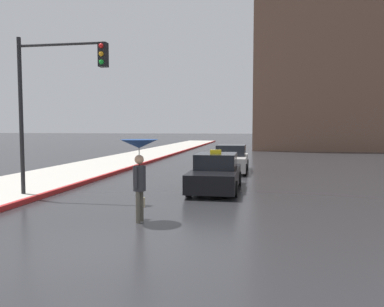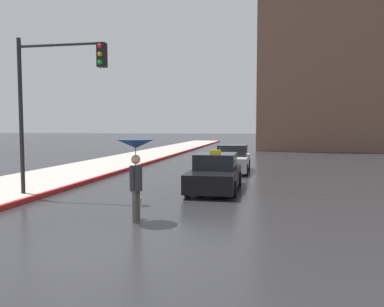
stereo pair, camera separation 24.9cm
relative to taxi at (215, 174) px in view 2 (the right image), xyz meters
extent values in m
plane|color=#262628|center=(-1.63, -8.03, -0.67)|extent=(300.00, 300.00, 0.00)
cube|color=black|center=(0.00, -0.06, -0.15)|extent=(1.80, 4.56, 0.70)
cube|color=black|center=(0.00, 0.17, 0.50)|extent=(1.58, 2.05, 0.61)
cylinder|color=black|center=(0.85, -1.47, -0.37)|extent=(0.20, 0.60, 0.60)
cylinder|color=black|center=(-0.86, -1.47, -0.37)|extent=(0.20, 0.60, 0.60)
cylinder|color=black|center=(0.85, 1.36, -0.37)|extent=(0.20, 0.60, 0.60)
cylinder|color=black|center=(-0.85, 1.36, -0.37)|extent=(0.20, 0.60, 0.60)
cube|color=yellow|center=(0.00, -0.06, 0.88)|extent=(0.44, 0.16, 0.16)
cube|color=#B7B2AD|center=(0.16, 6.39, -0.13)|extent=(1.80, 4.60, 0.75)
cube|color=black|center=(0.16, 6.62, 0.56)|extent=(1.58, 2.07, 0.61)
cylinder|color=black|center=(1.01, 4.96, -0.37)|extent=(0.20, 0.60, 0.60)
cylinder|color=black|center=(-0.70, 4.96, -0.37)|extent=(0.20, 0.60, 0.60)
cylinder|color=black|center=(1.01, 7.82, -0.37)|extent=(0.20, 0.60, 0.60)
cylinder|color=black|center=(-0.70, 7.82, -0.37)|extent=(0.20, 0.60, 0.60)
cylinder|color=#4C473D|center=(-1.44, -5.59, -0.25)|extent=(0.13, 0.13, 0.84)
cylinder|color=#4C473D|center=(-1.42, -5.37, -0.25)|extent=(0.13, 0.13, 0.84)
cylinder|color=#28282D|center=(-1.43, -5.48, 0.50)|extent=(0.37, 0.37, 0.66)
sphere|color=tan|center=(-1.43, -5.48, 1.01)|extent=(0.24, 0.24, 0.24)
cylinder|color=#28282D|center=(-1.45, -5.68, 0.55)|extent=(0.08, 0.08, 0.56)
cylinder|color=#28282D|center=(-1.41, -5.27, 0.55)|extent=(0.08, 0.08, 0.56)
cone|color=navy|center=(-1.43, -5.48, 1.42)|extent=(1.00, 1.00, 0.23)
cylinder|color=black|center=(-1.43, -5.48, 1.08)|extent=(0.02, 0.02, 0.69)
cube|color=#BFB28C|center=(-1.45, -5.18, -0.21)|extent=(0.12, 0.19, 0.28)
cylinder|color=black|center=(-6.53, -3.01, 2.15)|extent=(0.14, 0.14, 5.64)
cylinder|color=black|center=(-4.99, -3.01, 4.67)|extent=(3.09, 0.10, 0.10)
cube|color=black|center=(-3.45, -3.01, 4.27)|extent=(0.28, 0.28, 0.80)
sphere|color=red|center=(-3.45, -3.17, 4.53)|extent=(0.16, 0.16, 0.16)
sphere|color=orange|center=(-3.45, -3.17, 4.27)|extent=(0.16, 0.16, 0.16)
sphere|color=green|center=(-3.45, -3.17, 4.01)|extent=(0.16, 0.16, 0.16)
cube|color=brown|center=(8.84, 32.18, 10.88)|extent=(15.51, 13.50, 23.09)
camera|label=1|loc=(1.65, -14.93, 1.85)|focal=35.00mm
camera|label=2|loc=(1.90, -14.89, 1.85)|focal=35.00mm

